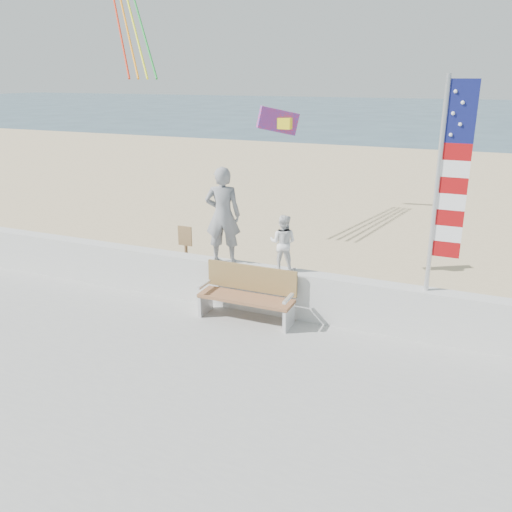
% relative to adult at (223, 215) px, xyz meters
% --- Properties ---
extents(ground, '(220.00, 220.00, 0.00)m').
position_rel_adult_xyz_m(ground, '(0.57, -2.00, -2.01)').
color(ground, '#2D4A5A').
rests_on(ground, ground).
extents(sand, '(90.00, 40.00, 0.08)m').
position_rel_adult_xyz_m(sand, '(0.57, 7.00, -1.97)').
color(sand, '#CBB487').
rests_on(sand, ground).
extents(seawall, '(30.00, 0.35, 0.90)m').
position_rel_adult_xyz_m(seawall, '(0.57, 0.00, -1.38)').
color(seawall, silver).
rests_on(seawall, boardwalk).
extents(adult, '(0.78, 0.63, 1.86)m').
position_rel_adult_xyz_m(adult, '(0.00, 0.00, 0.00)').
color(adult, gray).
rests_on(adult, seawall).
extents(child, '(0.54, 0.43, 1.06)m').
position_rel_adult_xyz_m(child, '(1.23, 0.00, -0.40)').
color(child, white).
rests_on(child, seawall).
extents(bench, '(1.80, 0.57, 1.00)m').
position_rel_adult_xyz_m(bench, '(0.72, -0.45, -1.32)').
color(bench, '#996642').
rests_on(bench, boardwalk).
extents(flag, '(0.50, 0.08, 3.50)m').
position_rel_adult_xyz_m(flag, '(3.96, -0.00, 0.98)').
color(flag, silver).
rests_on(flag, seawall).
extents(parafoil_kite, '(0.89, 0.67, 0.62)m').
position_rel_adult_xyz_m(parafoil_kite, '(0.33, 2.10, 1.61)').
color(parafoil_kite, red).
rests_on(parafoil_kite, ground).
extents(sign, '(0.32, 0.07, 1.46)m').
position_rel_adult_xyz_m(sign, '(-1.15, 0.51, -1.07)').
color(sign, olive).
rests_on(sign, sand).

